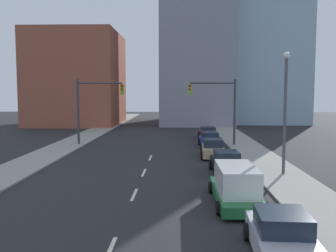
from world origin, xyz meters
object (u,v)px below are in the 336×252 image
object	(u,v)px
sedan_tan	(213,149)
sedan_blue	(210,140)
sedan_silver	(282,237)
traffic_signal_right	(222,103)
sedan_black	(227,163)
street_lamp	(285,104)
traffic_signal_left	(91,102)
sedan_maroon	(208,133)
box_truck_green	(236,186)

from	to	relation	value
sedan_tan	sedan_blue	xyz separation A→B (m)	(0.22, 5.94, -0.02)
sedan_silver	sedan_blue	bearing A→B (deg)	93.90
traffic_signal_right	sedan_black	bearing A→B (deg)	-94.83
sedan_tan	sedan_black	bearing A→B (deg)	-84.54
street_lamp	sedan_silver	bearing A→B (deg)	-105.66
traffic_signal_left	sedan_tan	xyz separation A→B (m)	(11.88, -6.86, -3.69)
traffic_signal_left	sedan_maroon	bearing A→B (deg)	22.97
sedan_silver	sedan_black	world-z (taller)	sedan_silver
sedan_tan	traffic_signal_right	bearing A→B (deg)	80.45
sedan_maroon	sedan_silver	bearing A→B (deg)	-92.88
street_lamp	sedan_tan	xyz separation A→B (m)	(-4.00, 6.77, -3.96)
box_truck_green	sedan_tan	size ratio (longest dim) A/B	1.35
street_lamp	sedan_tan	size ratio (longest dim) A/B	1.82
sedan_silver	sedan_blue	xyz separation A→B (m)	(-0.34, 25.01, -0.01)
traffic_signal_right	sedan_silver	distance (m)	26.22
sedan_blue	sedan_maroon	bearing A→B (deg)	84.09
sedan_black	traffic_signal_right	bearing A→B (deg)	83.28
sedan_black	sedan_blue	size ratio (longest dim) A/B	0.99
traffic_signal_right	sedan_silver	xyz separation A→B (m)	(-0.90, -25.94, -3.70)
street_lamp	sedan_silver	xyz separation A→B (m)	(-3.45, -12.31, -3.97)
traffic_signal_left	street_lamp	size ratio (longest dim) A/B	0.84
street_lamp	sedan_black	size ratio (longest dim) A/B	1.75
sedan_tan	sedan_maroon	world-z (taller)	sedan_tan
sedan_silver	sedan_black	distance (m)	12.75
sedan_black	sedan_maroon	world-z (taller)	sedan_black
sedan_tan	sedan_silver	bearing A→B (deg)	-85.94
sedan_black	sedan_maroon	xyz separation A→B (m)	(0.19, 18.45, -0.02)
sedan_silver	box_truck_green	distance (m)	5.92
box_truck_green	traffic_signal_left	bearing A→B (deg)	119.98
sedan_blue	box_truck_green	bearing A→B (deg)	-93.91
box_truck_green	sedan_silver	bearing A→B (deg)	-84.41
traffic_signal_right	box_truck_green	world-z (taller)	traffic_signal_right
sedan_black	sedan_tan	distance (m)	6.34
traffic_signal_left	sedan_tan	size ratio (longest dim) A/B	1.54
sedan_black	sedan_blue	xyz separation A→B (m)	(-0.12, 12.26, -0.01)
sedan_silver	sedan_tan	bearing A→B (deg)	94.79
sedan_blue	sedan_maroon	distance (m)	6.19
traffic_signal_left	sedan_blue	size ratio (longest dim) A/B	1.46
street_lamp	sedan_silver	distance (m)	13.39
traffic_signal_left	sedan_maroon	distance (m)	13.98
street_lamp	sedan_blue	bearing A→B (deg)	106.60
street_lamp	box_truck_green	distance (m)	8.49
traffic_signal_left	sedan_black	world-z (taller)	traffic_signal_left
box_truck_green	sedan_blue	distance (m)	19.13
sedan_silver	box_truck_green	xyz separation A→B (m)	(-0.63, 5.89, 0.21)
street_lamp	sedan_maroon	bearing A→B (deg)	100.43
street_lamp	sedan_black	world-z (taller)	street_lamp
sedan_tan	traffic_signal_left	bearing A→B (deg)	152.39
sedan_maroon	traffic_signal_left	bearing A→B (deg)	-159.96
traffic_signal_left	sedan_silver	bearing A→B (deg)	-64.39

